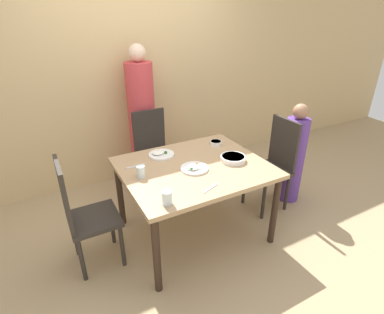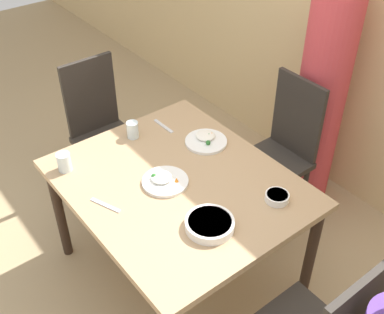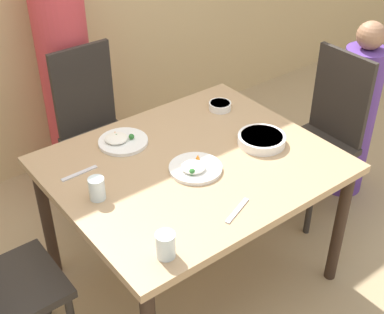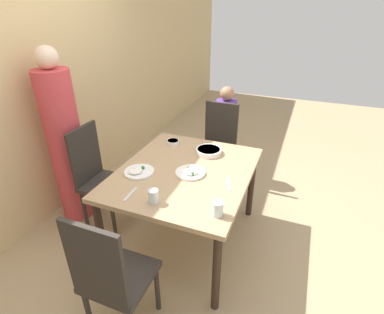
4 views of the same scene
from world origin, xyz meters
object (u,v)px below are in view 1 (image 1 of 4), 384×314
Objects in this scene: person_child at (293,157)px; glass_water_tall at (141,172)px; person_adult at (142,123)px; bowl_curry at (233,158)px; chair_adult_spot at (154,152)px; chair_child_spot at (274,163)px; plate_rice_adult at (161,154)px.

glass_water_tall is at bearing 179.34° from person_child.
person_adult reaches higher than person_child.
chair_adult_spot is at bearing 113.14° from bowl_curry.
chair_child_spot is (1.04, -0.87, 0.00)m from chair_adult_spot.
chair_adult_spot is at bearing -90.00° from person_adult.
glass_water_tall is at bearing -134.95° from plate_rice_adult.
chair_child_spot is 0.88× the size of person_child.
chair_adult_spot is at bearing 146.55° from person_child.
bowl_curry is 0.69m from plate_rice_adult.
plate_rice_adult is at bearing -98.66° from person_adult.
bowl_curry is at bearing -81.25° from chair_child_spot.
chair_adult_spot is at bearing -130.11° from chair_child_spot.
person_child reaches higher than chair_child_spot.
glass_water_tall is at bearing 172.27° from bowl_curry.
glass_water_tall reaches higher than bowl_curry.
person_child is (0.29, -0.00, -0.00)m from chair_child_spot.
person_adult is at bearing 137.90° from person_child.
chair_child_spot is at bearing -0.78° from glass_water_tall.
chair_adult_spot is 1.00m from glass_water_tall.
person_adult is at bearing 90.00° from chair_adult_spot.
bowl_curry is (-0.62, -0.10, 0.24)m from chair_child_spot.
chair_child_spot reaches higher than plate_rice_adult.
chair_adult_spot is 0.88× the size of person_child.
person_child reaches higher than plate_rice_adult.
person_adult is at bearing 69.44° from glass_water_tall.
chair_adult_spot reaches higher than glass_water_tall.
person_adult is 6.86× the size of plate_rice_adult.
person_adult is 1.36m from bowl_curry.
person_child is at bearing -0.66° from glass_water_tall.
glass_water_tall is (-0.44, -0.85, 0.27)m from chair_adult_spot.
person_adult is 7.15× the size of bowl_curry.
glass_water_tall is (-1.76, 0.02, 0.27)m from person_child.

